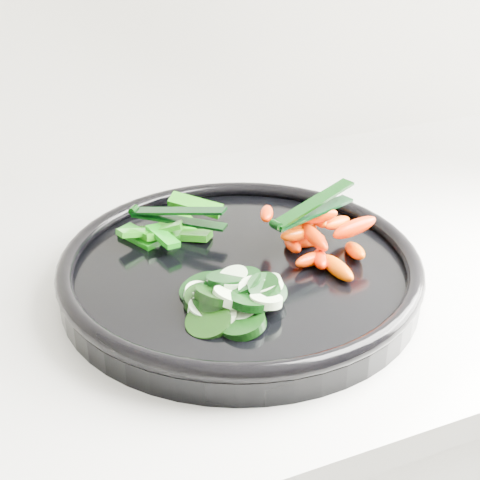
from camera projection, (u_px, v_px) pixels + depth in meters
name	position (u px, v px, depth m)	size (l,w,h in m)	color
veggie_tray	(240.00, 269.00, 0.69)	(0.38, 0.38, 0.04)	black
cucumber_pile	(228.00, 298.00, 0.62)	(0.12, 0.13, 0.04)	black
carrot_pile	(315.00, 234.00, 0.71)	(0.12, 0.16, 0.05)	#EE2B00
pepper_pile	(164.00, 229.00, 0.75)	(0.14, 0.11, 0.04)	#1F6409
tong_carrot	(311.00, 209.00, 0.70)	(0.11, 0.05, 0.02)	black
tong_pepper	(175.00, 215.00, 0.74)	(0.09, 0.09, 0.02)	black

